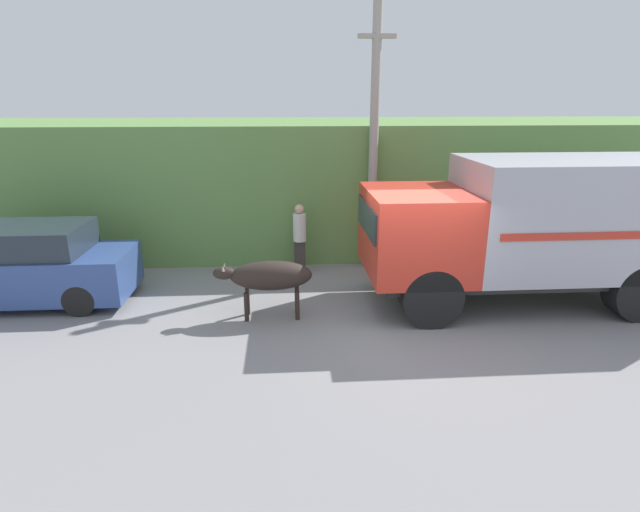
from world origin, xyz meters
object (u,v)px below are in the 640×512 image
Objects in this scene: pedestrian_on_hill at (300,235)px; utility_pole at (374,138)px; cargo_truck at (536,225)px; brown_cow at (269,276)px; parked_suv at (26,266)px.

pedestrian_on_hill is 0.27× the size of utility_pole.
cargo_truck is 4.37m from utility_pole.
utility_pole is (1.88, 0.33, 2.36)m from pedestrian_on_hill.
cargo_truck is at bearing 158.91° from pedestrian_on_hill.
brown_cow is 1.12× the size of pedestrian_on_hill.
brown_cow is at bearing 81.01° from pedestrian_on_hill.
parked_suv reaches higher than brown_cow.
brown_cow is 2.88m from pedestrian_on_hill.
cargo_truck is 10.92m from parked_suv.
brown_cow is at bearing -173.34° from cargo_truck.
brown_cow is 5.38m from parked_suv.
parked_suv is 8.46m from utility_pole.
utility_pole is at bearing 12.21° from parked_suv.
parked_suv is at bearing 178.64° from cargo_truck.
pedestrian_on_hill is at bearing 13.50° from parked_suv.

